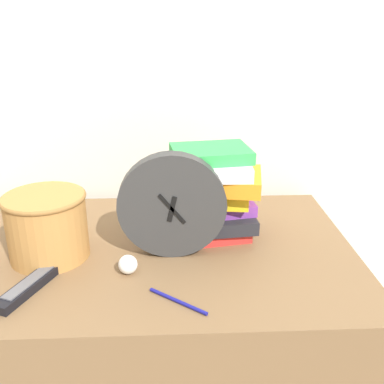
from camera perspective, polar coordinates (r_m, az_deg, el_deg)
The scene contains 8 objects.
wall_back at distance 1.43m, azimuth -5.97°, elevation 17.99°, with size 6.00×0.04×2.40m.
desk at distance 1.38m, azimuth -5.44°, elevation -20.57°, with size 1.07×0.67×0.73m.
desk_clock at distance 1.07m, azimuth -2.55°, elevation -1.75°, with size 0.26×0.04×0.26m.
book_stack at distance 1.18m, azimuth 2.61°, elevation -0.01°, with size 0.26×0.21×0.24m.
basket at distance 1.14m, azimuth -17.95°, elevation -3.91°, with size 0.20×0.20×0.16m.
tv_remote at distance 1.05m, azimuth -19.87°, elevation -11.06°, with size 0.11×0.19×0.02m.
crumpled_paper_ball at distance 1.05m, azimuth -8.14°, elevation -9.10°, with size 0.04×0.04×0.04m.
pen at distance 0.96m, azimuth -1.81°, elevation -13.69°, with size 0.12×0.10×0.01m.
Camera 1 is at (0.07, -0.68, 1.29)m, focal length 42.00 mm.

